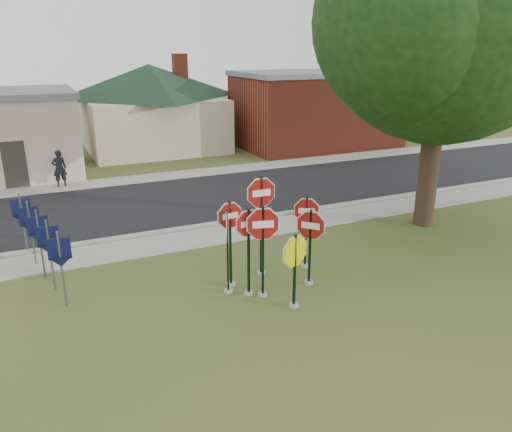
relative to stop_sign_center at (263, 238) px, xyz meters
name	(u,v)px	position (x,y,z in m)	size (l,w,h in m)	color
ground	(289,309)	(0.28, -0.91, -1.62)	(120.00, 120.00, 0.00)	#394E1D
sidewalk_near	(213,236)	(0.28, 4.59, -1.59)	(60.00, 1.60, 0.06)	gray
road	(176,201)	(0.28, 9.09, -1.60)	(60.00, 7.00, 0.04)	black
sidewalk_far	(151,178)	(0.28, 13.39, -1.59)	(60.00, 1.60, 0.06)	gray
curb	(203,226)	(0.28, 5.59, -1.55)	(60.00, 0.20, 0.14)	gray
stop_sign_center	(263,238)	(0.00, 0.00, 0.00)	(1.14, 0.33, 2.58)	#9C9B92
stop_sign_yellow	(295,262)	(0.46, -0.85, -0.41)	(1.08, 0.34, 2.05)	#9C9B92
stop_sign_left	(249,241)	(-0.30, 0.22, -0.11)	(0.97, 0.24, 2.48)	#9C9B92
stop_sign_right	(310,237)	(1.46, 0.10, -0.25)	(0.74, 0.83, 2.26)	#9C9B92
stop_sign_back_right	(261,210)	(0.52, 1.19, 0.31)	(1.15, 0.24, 3.01)	#9C9B92
stop_sign_back_left	(230,233)	(-0.53, 0.91, -0.09)	(0.99, 0.24, 2.51)	#9C9B92
stop_sign_far_right	(306,223)	(1.93, 1.13, -0.26)	(0.89, 0.54, 2.26)	#9C9B92
stop_sign_far_left	(227,240)	(-0.75, 0.55, -0.11)	(0.41, 1.03, 2.45)	#9C9B92
route_sign_row	(39,237)	(-5.12, 3.59, -0.40)	(1.43, 4.63, 2.00)	#59595E
building_house	(150,90)	(2.29, 21.09, 2.03)	(11.60, 11.60, 6.20)	beige
building_brick	(317,108)	(12.28, 17.59, 0.78)	(10.20, 6.20, 4.75)	maroon
oak_tree	(446,14)	(7.78, 2.59, 5.58)	(12.03, 11.43, 11.42)	black
bg_tree_right	(374,55)	(22.28, 25.09, 3.96)	(5.60, 5.60, 8.40)	black
pedestrian	(59,168)	(-3.89, 13.47, -0.71)	(0.62, 0.41, 1.71)	black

